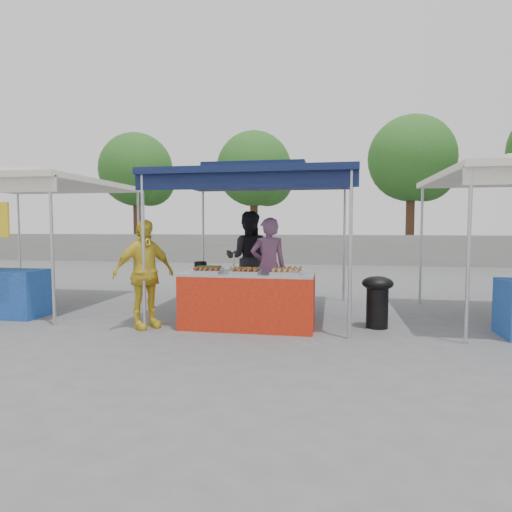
% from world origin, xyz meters
% --- Properties ---
extents(ground_plane, '(80.00, 80.00, 0.00)m').
position_xyz_m(ground_plane, '(0.00, 0.00, 0.00)').
color(ground_plane, '#5B5B5E').
extents(back_wall, '(40.00, 0.25, 1.20)m').
position_xyz_m(back_wall, '(0.00, 11.00, 0.60)').
color(back_wall, gray).
rests_on(back_wall, ground_plane).
extents(main_canopy, '(3.20, 3.20, 2.57)m').
position_xyz_m(main_canopy, '(0.00, 0.97, 2.37)').
color(main_canopy, silver).
rests_on(main_canopy, ground_plane).
extents(neighbor_stall_left, '(3.20, 3.20, 2.57)m').
position_xyz_m(neighbor_stall_left, '(-4.50, 0.57, 1.60)').
color(neighbor_stall_left, silver).
rests_on(neighbor_stall_left, ground_plane).
extents(tree_0, '(3.57, 3.52, 6.05)m').
position_xyz_m(tree_0, '(-7.99, 13.22, 4.13)').
color(tree_0, '#422A19').
rests_on(tree_0, ground_plane).
extents(tree_1, '(3.50, 3.43, 5.90)m').
position_xyz_m(tree_1, '(-2.18, 13.19, 4.03)').
color(tree_1, '#422A19').
rests_on(tree_1, ground_plane).
extents(tree_2, '(3.65, 3.61, 6.21)m').
position_xyz_m(tree_2, '(4.67, 12.74, 4.25)').
color(tree_2, '#422A19').
rests_on(tree_2, ground_plane).
extents(vendor_table, '(2.00, 0.80, 0.85)m').
position_xyz_m(vendor_table, '(0.00, -0.10, 0.43)').
color(vendor_table, red).
rests_on(vendor_table, ground_plane).
extents(food_tray_fl, '(0.42, 0.30, 0.07)m').
position_xyz_m(food_tray_fl, '(-0.58, -0.34, 0.88)').
color(food_tray_fl, silver).
rests_on(food_tray_fl, vendor_table).
extents(food_tray_fm, '(0.42, 0.30, 0.07)m').
position_xyz_m(food_tray_fm, '(0.00, -0.34, 0.88)').
color(food_tray_fm, silver).
rests_on(food_tray_fm, vendor_table).
extents(food_tray_fr, '(0.42, 0.30, 0.07)m').
position_xyz_m(food_tray_fr, '(0.59, -0.33, 0.88)').
color(food_tray_fr, silver).
rests_on(food_tray_fr, vendor_table).
extents(food_tray_bl, '(0.42, 0.30, 0.07)m').
position_xyz_m(food_tray_bl, '(-0.65, 0.01, 0.88)').
color(food_tray_bl, silver).
rests_on(food_tray_bl, vendor_table).
extents(food_tray_bm, '(0.42, 0.30, 0.07)m').
position_xyz_m(food_tray_bm, '(-0.03, -0.03, 0.88)').
color(food_tray_bm, silver).
rests_on(food_tray_bm, vendor_table).
extents(food_tray_br, '(0.42, 0.30, 0.07)m').
position_xyz_m(food_tray_br, '(0.62, -0.04, 0.88)').
color(food_tray_br, silver).
rests_on(food_tray_br, vendor_table).
extents(cooking_pot, '(0.20, 0.20, 0.12)m').
position_xyz_m(cooking_pot, '(-0.86, 0.26, 0.91)').
color(cooking_pot, black).
rests_on(cooking_pot, vendor_table).
extents(skewer_cup, '(0.09, 0.09, 0.11)m').
position_xyz_m(skewer_cup, '(-0.18, -0.29, 0.90)').
color(skewer_cup, silver).
rests_on(skewer_cup, vendor_table).
extents(wok_burner, '(0.47, 0.47, 0.80)m').
position_xyz_m(wok_burner, '(1.94, 0.23, 0.47)').
color(wok_burner, black).
rests_on(wok_burner, ground_plane).
extents(crate_left, '(0.50, 0.35, 0.30)m').
position_xyz_m(crate_left, '(-0.47, 0.50, 0.15)').
color(crate_left, '#1434A5').
rests_on(crate_left, ground_plane).
extents(crate_right, '(0.48, 0.33, 0.29)m').
position_xyz_m(crate_right, '(0.16, 0.56, 0.14)').
color(crate_right, '#1434A5').
rests_on(crate_right, ground_plane).
extents(crate_stacked, '(0.46, 0.32, 0.28)m').
position_xyz_m(crate_stacked, '(0.16, 0.56, 0.42)').
color(crate_stacked, '#1434A5').
rests_on(crate_stacked, crate_right).
extents(vendor_woman, '(0.72, 0.59, 1.70)m').
position_xyz_m(vendor_woman, '(0.18, 0.83, 0.85)').
color(vendor_woman, '#8C597F').
rests_on(vendor_woman, ground_plane).
extents(helper_man, '(0.98, 0.81, 1.84)m').
position_xyz_m(helper_man, '(-0.37, 1.81, 0.92)').
color(helper_man, black).
rests_on(helper_man, ground_plane).
extents(customer_person, '(0.93, 1.00, 1.65)m').
position_xyz_m(customer_person, '(-1.55, -0.39, 0.83)').
color(customer_person, yellow).
rests_on(customer_person, ground_plane).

